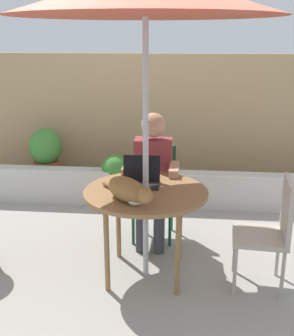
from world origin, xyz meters
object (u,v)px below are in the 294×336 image
object	(u,v)px
person_seated	(153,172)
cat	(129,191)
chair_occupied	(154,184)
patio_table	(146,198)
laptop	(141,176)
potted_plant_near_fence	(46,158)
potted_plant_by_chair	(116,177)
chair_empty	(272,226)

from	to	relation	value
person_seated	cat	size ratio (longest dim) A/B	2.28
chair_occupied	person_seated	bearing A→B (deg)	-90.00
patio_table	chair_occupied	size ratio (longest dim) A/B	1.10
laptop	cat	world-z (taller)	laptop
chair_occupied	potted_plant_near_fence	size ratio (longest dim) A/B	1.09
patio_table	chair_occupied	xyz separation A→B (m)	(0.00, 0.76, -0.15)
potted_plant_near_fence	potted_plant_by_chair	bearing A→B (deg)	-14.65
person_seated	potted_plant_near_fence	world-z (taller)	person_seated
potted_plant_near_fence	potted_plant_by_chair	size ratio (longest dim) A/B	1.41
person_seated	potted_plant_near_fence	bearing A→B (deg)	140.16
patio_table	potted_plant_by_chair	bearing A→B (deg)	108.15
potted_plant_by_chair	laptop	bearing A→B (deg)	-71.94
person_seated	potted_plant_by_chair	xyz separation A→B (m)	(-0.50, 0.93, -0.37)
chair_occupied	person_seated	distance (m)	0.23
patio_table	cat	world-z (taller)	cat
laptop	potted_plant_near_fence	size ratio (longest dim) A/B	0.37
chair_empty	cat	size ratio (longest dim) A/B	1.64
chair_occupied	patio_table	bearing A→B (deg)	-90.00
chair_empty	person_seated	xyz separation A→B (m)	(-0.96, 0.69, 0.17)
potted_plant_near_fence	chair_empty	bearing A→B (deg)	-38.19
cat	patio_table	bearing A→B (deg)	67.87
cat	potted_plant_by_chair	size ratio (longest dim) A/B	0.93
patio_table	chair_empty	xyz separation A→B (m)	(0.96, -0.08, -0.15)
potted_plant_near_fence	laptop	bearing A→B (deg)	-50.22
chair_occupied	laptop	size ratio (longest dim) A/B	2.90
potted_plant_by_chair	chair_occupied	bearing A→B (deg)	-56.97
cat	potted_plant_near_fence	world-z (taller)	cat
chair_occupied	potted_plant_by_chair	distance (m)	0.95
person_seated	potted_plant_by_chair	world-z (taller)	person_seated
chair_occupied	cat	distance (m)	1.05
chair_occupied	laptop	bearing A→B (deg)	-95.14
cat	potted_plant_by_chair	xyz separation A→B (m)	(-0.41, 1.78, -0.51)
chair_occupied	potted_plant_by_chair	bearing A→B (deg)	123.03
laptop	potted_plant_by_chair	world-z (taller)	laptop
chair_occupied	potted_plant_by_chair	xyz separation A→B (m)	(-0.50, 0.78, -0.20)
patio_table	chair_empty	world-z (taller)	chair_empty
person_seated	potted_plant_by_chair	size ratio (longest dim) A/B	2.12
chair_occupied	chair_empty	xyz separation A→B (m)	(0.96, -0.85, 0.00)
patio_table	potted_plant_near_fence	xyz separation A→B (m)	(-1.40, 1.77, -0.22)
chair_occupied	laptop	xyz separation A→B (m)	(-0.05, -0.60, 0.28)
chair_occupied	potted_plant_by_chair	world-z (taller)	chair_occupied
cat	potted_plant_near_fence	xyz separation A→B (m)	(-1.30, 2.01, -0.37)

